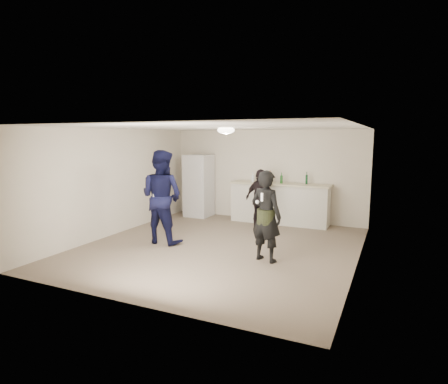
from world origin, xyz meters
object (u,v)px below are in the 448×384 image
at_px(counter, 279,204).
at_px(fridge, 199,186).
at_px(man, 162,197).
at_px(woman, 266,216).
at_px(shaker, 261,179).
at_px(spectator, 260,199).

height_order(counter, fridge, fridge).
xyz_separation_m(fridge, man, (0.60, -2.80, 0.12)).
relative_size(counter, fridge, 1.44).
height_order(man, woman, man).
bearing_deg(shaker, man, -113.45).
bearing_deg(spectator, counter, -90.06).
bearing_deg(woman, spectator, -52.56).
bearing_deg(woman, shaker, -53.45).
bearing_deg(spectator, shaker, -54.00).
relative_size(counter, woman, 1.52).
distance_m(fridge, woman, 4.33).
relative_size(woman, spectator, 1.13).
bearing_deg(spectator, fridge, -1.02).
relative_size(counter, man, 1.28).
bearing_deg(spectator, man, 70.75).
bearing_deg(shaker, counter, -6.47).
height_order(fridge, spectator, fridge).
height_order(shaker, spectator, spectator).
distance_m(counter, shaker, 0.85).
distance_m(man, spectator, 2.60).
relative_size(fridge, shaker, 10.59).
xyz_separation_m(counter, fridge, (-2.42, -0.07, 0.38)).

